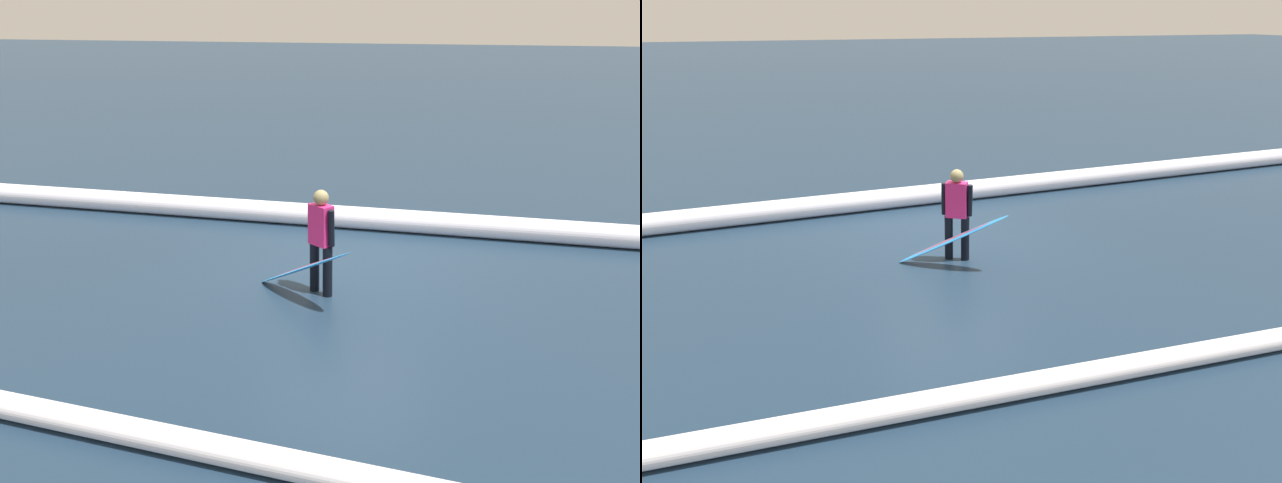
{
  "view_description": "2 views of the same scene",
  "coord_description": "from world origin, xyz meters",
  "views": [
    {
      "loc": [
        -2.41,
        9.58,
        3.83
      ],
      "look_at": [
        -0.06,
        1.72,
        1.05
      ],
      "focal_mm": 37.53,
      "sensor_mm": 36.0,
      "label": 1
    },
    {
      "loc": [
        3.11,
        10.05,
        3.9
      ],
      "look_at": [
        0.71,
        2.88,
        1.06
      ],
      "focal_mm": 34.26,
      "sensor_mm": 36.0,
      "label": 2
    }
  ],
  "objects": [
    {
      "name": "wave_crest_foreground",
      "position": [
        0.33,
        -2.22,
        0.21
      ],
      "size": [
        21.82,
        1.51,
        0.42
      ],
      "primitive_type": "cylinder",
      "rotation": [
        0.0,
        1.57,
        0.05
      ],
      "color": "white",
      "rests_on": "ground_plane"
    },
    {
      "name": "ground_plane",
      "position": [
        0.0,
        0.0,
        0.0
      ],
      "size": [
        177.84,
        177.84,
        0.0
      ],
      "primitive_type": "plane",
      "color": "#1B2F45"
    },
    {
      "name": "wave_crest_midground",
      "position": [
        2.62,
        4.91,
        0.14
      ],
      "size": [
        25.0,
        0.85,
        0.27
      ],
      "primitive_type": "cylinder",
      "rotation": [
        0.0,
        1.57,
        -0.02
      ],
      "color": "white",
      "rests_on": "ground_plane"
    },
    {
      "name": "surfboard",
      "position": [
        0.33,
        1.27,
        0.47
      ],
      "size": [
        1.72,
        1.11,
        0.97
      ],
      "color": "#268CE5",
      "rests_on": "ground_plane"
    },
    {
      "name": "surfer",
      "position": [
        0.15,
        0.97,
        0.87
      ],
      "size": [
        0.46,
        0.35,
        1.54
      ],
      "rotation": [
        0.0,
        0.0,
        5.73
      ],
      "color": "black",
      "rests_on": "ground_plane"
    }
  ]
}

